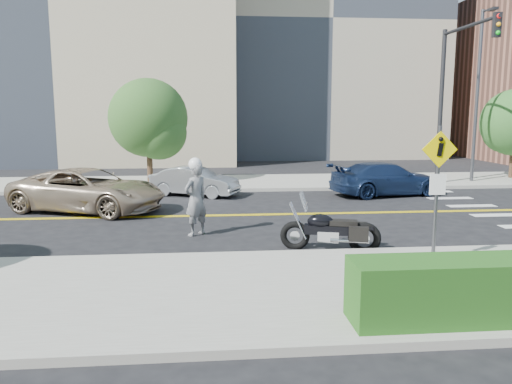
{
  "coord_description": "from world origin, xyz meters",
  "views": [
    {
      "loc": [
        -0.65,
        -16.51,
        3.41
      ],
      "look_at": [
        0.62,
        -2.61,
        1.2
      ],
      "focal_mm": 35.0,
      "sensor_mm": 36.0,
      "label": 1
    }
  ],
  "objects_px": {
    "motorcyclist": "(196,197)",
    "pedestrian_sign": "(437,181)",
    "parked_car_silver": "(195,181)",
    "parked_car_blue": "(386,179)",
    "suv": "(88,190)",
    "motorcycle": "(331,222)"
  },
  "relations": [
    {
      "from": "motorcyclist",
      "to": "pedestrian_sign",
      "type": "bearing_deg",
      "value": 102.78
    },
    {
      "from": "motorcyclist",
      "to": "parked_car_silver",
      "type": "height_order",
      "value": "motorcyclist"
    },
    {
      "from": "motorcyclist",
      "to": "parked_car_blue",
      "type": "distance_m",
      "value": 9.97
    },
    {
      "from": "motorcyclist",
      "to": "parked_car_silver",
      "type": "xyz_separation_m",
      "value": [
        -0.25,
        6.87,
        -0.49
      ]
    },
    {
      "from": "suv",
      "to": "parked_car_blue",
      "type": "bearing_deg",
      "value": -56.7
    },
    {
      "from": "pedestrian_sign",
      "to": "motorcyclist",
      "type": "distance_m",
      "value": 6.47
    },
    {
      "from": "motorcyclist",
      "to": "parked_car_silver",
      "type": "bearing_deg",
      "value": -130.5
    },
    {
      "from": "motorcyclist",
      "to": "parked_car_silver",
      "type": "relative_size",
      "value": 0.59
    },
    {
      "from": "pedestrian_sign",
      "to": "motorcycle",
      "type": "height_order",
      "value": "pedestrian_sign"
    },
    {
      "from": "motorcyclist",
      "to": "suv",
      "type": "xyz_separation_m",
      "value": [
        -3.86,
        3.86,
        -0.34
      ]
    },
    {
      "from": "motorcyclist",
      "to": "suv",
      "type": "relative_size",
      "value": 0.41
    },
    {
      "from": "motorcycle",
      "to": "parked_car_silver",
      "type": "relative_size",
      "value": 0.65
    },
    {
      "from": "motorcycle",
      "to": "parked_car_blue",
      "type": "bearing_deg",
      "value": 76.68
    },
    {
      "from": "suv",
      "to": "parked_car_silver",
      "type": "xyz_separation_m",
      "value": [
        3.61,
        3.01,
        -0.14
      ]
    },
    {
      "from": "motorcyclist",
      "to": "parked_car_silver",
      "type": "distance_m",
      "value": 6.89
    },
    {
      "from": "parked_car_blue",
      "to": "parked_car_silver",
      "type": "bearing_deg",
      "value": 74.12
    },
    {
      "from": "pedestrian_sign",
      "to": "suv",
      "type": "bearing_deg",
      "value": 140.62
    },
    {
      "from": "parked_car_silver",
      "to": "parked_car_blue",
      "type": "xyz_separation_m",
      "value": [
        7.99,
        -0.6,
        0.08
      ]
    },
    {
      "from": "motorcyclist",
      "to": "suv",
      "type": "bearing_deg",
      "value": -87.58
    },
    {
      "from": "parked_car_blue",
      "to": "motorcycle",
      "type": "bearing_deg",
      "value": 140.38
    },
    {
      "from": "pedestrian_sign",
      "to": "motorcycle",
      "type": "relative_size",
      "value": 1.24
    },
    {
      "from": "suv",
      "to": "parked_car_silver",
      "type": "relative_size",
      "value": 1.46
    }
  ]
}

